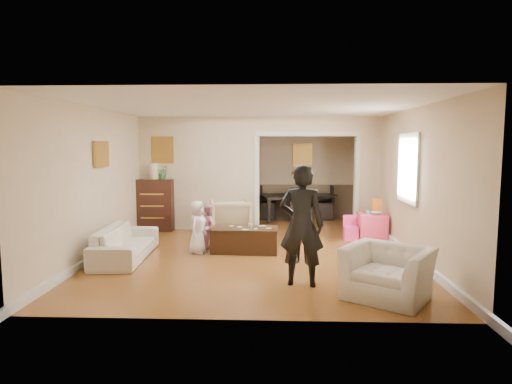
{
  "coord_description": "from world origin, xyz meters",
  "views": [
    {
      "loc": [
        0.33,
        -8.2,
        1.96
      ],
      "look_at": [
        0.0,
        0.2,
        1.05
      ],
      "focal_mm": 30.55,
      "sensor_mm": 36.0,
      "label": 1
    }
  ],
  "objects_px": {
    "cyan_cup": "(368,212)",
    "table_lamp": "(154,171)",
    "armchair_front": "(388,273)",
    "armchair_back": "(230,217)",
    "coffee_table": "(245,240)",
    "child_kneel_b": "(209,226)",
    "dresser": "(155,205)",
    "sofa": "(126,243)",
    "adult_person": "(301,225)",
    "child_kneel_a": "(197,227)",
    "dining_table": "(296,207)",
    "coffee_cup": "(250,226)",
    "play_table": "(372,226)",
    "child_toddler": "(300,222)"
  },
  "relations": [
    {
      "from": "armchair_back",
      "to": "dining_table",
      "type": "xyz_separation_m",
      "value": [
        1.55,
        2.07,
        -0.05
      ]
    },
    {
      "from": "cyan_cup",
      "to": "table_lamp",
      "type": "bearing_deg",
      "value": 169.88
    },
    {
      "from": "armchair_back",
      "to": "dining_table",
      "type": "relative_size",
      "value": 0.45
    },
    {
      "from": "sofa",
      "to": "cyan_cup",
      "type": "xyz_separation_m",
      "value": [
        4.51,
        1.7,
        0.3
      ]
    },
    {
      "from": "armchair_front",
      "to": "table_lamp",
      "type": "xyz_separation_m",
      "value": [
        -4.19,
        4.34,
        1.04
      ]
    },
    {
      "from": "armchair_front",
      "to": "adult_person",
      "type": "bearing_deg",
      "value": -169.63
    },
    {
      "from": "child_kneel_b",
      "to": "child_kneel_a",
      "type": "bearing_deg",
      "value": 143.93
    },
    {
      "from": "table_lamp",
      "to": "sofa",
      "type": "bearing_deg",
      "value": -86.2
    },
    {
      "from": "dresser",
      "to": "adult_person",
      "type": "relative_size",
      "value": 0.69
    },
    {
      "from": "child_toddler",
      "to": "sofa",
      "type": "bearing_deg",
      "value": -14.75
    },
    {
      "from": "coffee_table",
      "to": "armchair_front",
      "type": "bearing_deg",
      "value": -49.87
    },
    {
      "from": "sofa",
      "to": "dresser",
      "type": "relative_size",
      "value": 1.59
    },
    {
      "from": "dining_table",
      "to": "child_toddler",
      "type": "bearing_deg",
      "value": -106.59
    },
    {
      "from": "table_lamp",
      "to": "adult_person",
      "type": "bearing_deg",
      "value": -51.14
    },
    {
      "from": "coffee_cup",
      "to": "armchair_back",
      "type": "bearing_deg",
      "value": 108.38
    },
    {
      "from": "child_kneel_a",
      "to": "child_kneel_b",
      "type": "bearing_deg",
      "value": -6.07
    },
    {
      "from": "armchair_front",
      "to": "child_toddler",
      "type": "distance_m",
      "value": 3.25
    },
    {
      "from": "sofa",
      "to": "coffee_table",
      "type": "bearing_deg",
      "value": -77.59
    },
    {
      "from": "armchair_back",
      "to": "armchair_front",
      "type": "height_order",
      "value": "armchair_back"
    },
    {
      "from": "dining_table",
      "to": "child_toddler",
      "type": "xyz_separation_m",
      "value": [
        -0.08,
        -2.84,
        0.1
      ]
    },
    {
      "from": "dresser",
      "to": "sofa",
      "type": "bearing_deg",
      "value": -86.2
    },
    {
      "from": "sofa",
      "to": "dining_table",
      "type": "distance_m",
      "value": 5.21
    },
    {
      "from": "armchair_back",
      "to": "coffee_table",
      "type": "distance_m",
      "value": 1.59
    },
    {
      "from": "dresser",
      "to": "play_table",
      "type": "bearing_deg",
      "value": -9.33
    },
    {
      "from": "dining_table",
      "to": "cyan_cup",
      "type": "bearing_deg",
      "value": -76.06
    },
    {
      "from": "armchair_back",
      "to": "play_table",
      "type": "relative_size",
      "value": 1.53
    },
    {
      "from": "armchair_back",
      "to": "dining_table",
      "type": "distance_m",
      "value": 2.59
    },
    {
      "from": "sofa",
      "to": "coffee_cup",
      "type": "distance_m",
      "value": 2.21
    },
    {
      "from": "armchair_back",
      "to": "child_toddler",
      "type": "xyz_separation_m",
      "value": [
        1.47,
        -0.77,
        0.05
      ]
    },
    {
      "from": "dresser",
      "to": "coffee_cup",
      "type": "bearing_deg",
      "value": -41.45
    },
    {
      "from": "coffee_table",
      "to": "table_lamp",
      "type": "bearing_deg",
      "value": 138.0
    },
    {
      "from": "table_lamp",
      "to": "play_table",
      "type": "distance_m",
      "value": 4.97
    },
    {
      "from": "child_kneel_a",
      "to": "child_toddler",
      "type": "distance_m",
      "value": 2.1
    },
    {
      "from": "cyan_cup",
      "to": "child_toddler",
      "type": "bearing_deg",
      "value": -164.34
    },
    {
      "from": "armchair_back",
      "to": "child_toddler",
      "type": "distance_m",
      "value": 1.66
    },
    {
      "from": "adult_person",
      "to": "child_toddler",
      "type": "height_order",
      "value": "adult_person"
    },
    {
      "from": "armchair_front",
      "to": "child_kneel_b",
      "type": "height_order",
      "value": "child_kneel_b"
    },
    {
      "from": "dresser",
      "to": "child_toddler",
      "type": "xyz_separation_m",
      "value": [
        3.25,
        -1.24,
        -0.16
      ]
    },
    {
      "from": "armchair_back",
      "to": "armchair_front",
      "type": "distance_m",
      "value": 4.56
    },
    {
      "from": "adult_person",
      "to": "child_kneel_b",
      "type": "xyz_separation_m",
      "value": [
        -1.61,
        2.18,
        -0.43
      ]
    },
    {
      "from": "coffee_cup",
      "to": "play_table",
      "type": "height_order",
      "value": "play_table"
    },
    {
      "from": "cyan_cup",
      "to": "adult_person",
      "type": "relative_size",
      "value": 0.05
    },
    {
      "from": "play_table",
      "to": "cyan_cup",
      "type": "height_order",
      "value": "cyan_cup"
    },
    {
      "from": "play_table",
      "to": "adult_person",
      "type": "relative_size",
      "value": 0.33
    },
    {
      "from": "table_lamp",
      "to": "child_kneel_b",
      "type": "xyz_separation_m",
      "value": [
        1.5,
        -1.69,
        -0.94
      ]
    },
    {
      "from": "armchair_back",
      "to": "dresser",
      "type": "height_order",
      "value": "dresser"
    },
    {
      "from": "coffee_table",
      "to": "child_kneel_a",
      "type": "relative_size",
      "value": 1.25
    },
    {
      "from": "coffee_table",
      "to": "adult_person",
      "type": "height_order",
      "value": "adult_person"
    },
    {
      "from": "child_kneel_a",
      "to": "armchair_back",
      "type": "bearing_deg",
      "value": -2.02
    },
    {
      "from": "coffee_table",
      "to": "child_kneel_b",
      "type": "height_order",
      "value": "child_kneel_b"
    }
  ]
}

